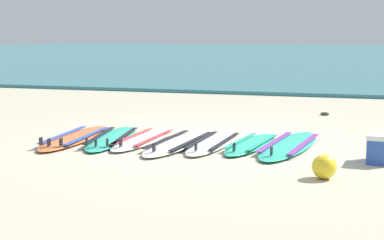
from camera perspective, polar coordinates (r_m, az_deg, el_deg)
The scene contains 12 objects.
ground_plane at distance 8.95m, azimuth 1.68°, elevation -2.16°, with size 80.00×80.00×0.00m, color #B7AD93.
sea at distance 45.39m, azimuth 13.53°, elevation 6.36°, with size 80.00×60.00×0.10m, color teal.
surfboard_0 at distance 9.29m, azimuth -11.43°, elevation -1.70°, with size 0.69×2.31×0.18m.
surfboard_1 at distance 9.15m, azimuth -7.90°, elevation -1.77°, with size 0.88×2.26×0.18m.
surfboard_2 at distance 9.00m, azimuth -4.81°, elevation -1.89°, with size 0.61×2.07×0.18m.
surfboard_3 at distance 8.70m, azimuth -1.27°, elevation -2.23°, with size 0.78×2.33×0.18m.
surfboard_4 at distance 8.68m, azimuth 2.09°, elevation -2.26°, with size 0.62×2.07×0.18m.
surfboard_5 at distance 8.63m, azimuth 5.86°, elevation -2.36°, with size 0.73×1.95×0.18m.
surfboard_6 at distance 8.61m, azimuth 9.56°, elevation -2.46°, with size 0.92×2.48×0.18m.
cooler_box at distance 7.88m, azimuth 18.04°, elevation -2.65°, with size 0.36×0.49×0.38m.
beach_ball at distance 6.85m, azimuth 12.91°, elevation -4.51°, with size 0.29×0.29×0.29m, color yellow.
seaweed_clump_near_shoreline at distance 12.10m, azimuth 12.96°, elevation 0.61°, with size 0.18×0.15×0.06m, color #2D381E.
Camera 1 is at (2.21, -8.51, 1.68)m, focal length 54.08 mm.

